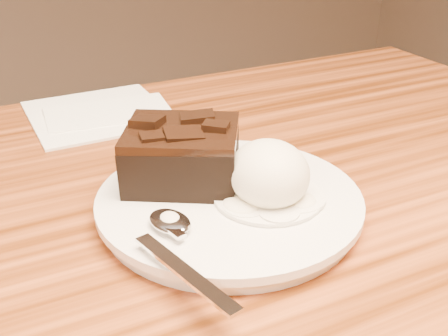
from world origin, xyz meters
name	(u,v)px	position (x,y,z in m)	size (l,w,h in m)	color
plate	(229,205)	(0.10, 0.04, 0.76)	(0.23, 0.23, 0.02)	white
brownie	(182,158)	(0.08, 0.08, 0.79)	(0.10, 0.08, 0.04)	black
ice_cream_scoop	(269,174)	(0.13, 0.02, 0.79)	(0.07, 0.07, 0.06)	white
melt_puddle	(268,197)	(0.13, 0.02, 0.77)	(0.09, 0.09, 0.00)	white
spoon	(170,223)	(0.04, 0.02, 0.77)	(0.03, 0.16, 0.01)	silver
napkin	(98,112)	(0.07, 0.32, 0.75)	(0.16, 0.16, 0.01)	white
crumb_a	(261,176)	(0.14, 0.05, 0.77)	(0.01, 0.01, 0.00)	black
crumb_b	(284,185)	(0.15, 0.03, 0.77)	(0.01, 0.01, 0.00)	black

